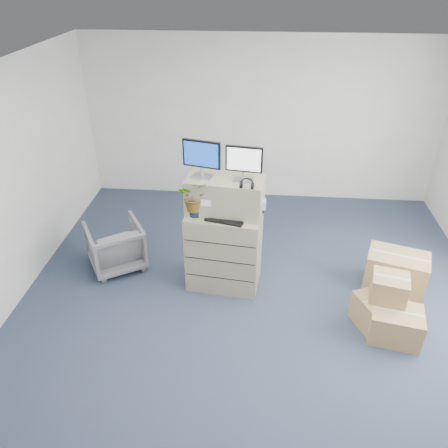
{
  "coord_description": "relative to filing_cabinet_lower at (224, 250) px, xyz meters",
  "views": [
    {
      "loc": [
        -0.01,
        -3.74,
        3.78
      ],
      "look_at": [
        -0.37,
        0.4,
        1.23
      ],
      "focal_mm": 35.0,
      "sensor_mm": 36.0,
      "label": 1
    }
  ],
  "objects": [
    {
      "name": "ground",
      "position": [
        0.41,
        -0.88,
        -0.54
      ],
      "size": [
        7.0,
        7.0,
        0.0
      ],
      "primitive_type": "plane",
      "color": "#29364B",
      "rests_on": "ground"
    },
    {
      "name": "wall_back",
      "position": [
        0.41,
        2.63,
        0.86
      ],
      "size": [
        6.0,
        0.02,
        2.8
      ],
      "primitive_type": "cube",
      "color": "beige",
      "rests_on": "ground"
    },
    {
      "name": "filing_cabinet_lower",
      "position": [
        0.0,
        0.0,
        0.0
      ],
      "size": [
        0.98,
        0.66,
        1.07
      ],
      "primitive_type": "cube",
      "rotation": [
        0.0,
        0.0,
        -0.11
      ],
      "color": "tan",
      "rests_on": "ground"
    },
    {
      "name": "filing_cabinet_upper",
      "position": [
        0.01,
        0.05,
        0.77
      ],
      "size": [
        0.97,
        0.56,
        0.46
      ],
      "primitive_type": "cube",
      "rotation": [
        0.0,
        0.0,
        -0.11
      ],
      "color": "tan",
      "rests_on": "filing_cabinet_lower"
    },
    {
      "name": "monitor_left",
      "position": [
        -0.27,
        0.07,
        1.25
      ],
      "size": [
        0.46,
        0.23,
        0.46
      ],
      "rotation": [
        0.0,
        0.0,
        -0.24
      ],
      "color": "#99999E",
      "rests_on": "filing_cabinet_upper"
    },
    {
      "name": "monitor_right",
      "position": [
        0.23,
        0.01,
        1.24
      ],
      "size": [
        0.43,
        0.19,
        0.43
      ],
      "rotation": [
        0.0,
        0.0,
        -0.14
      ],
      "color": "#99999E",
      "rests_on": "filing_cabinet_upper"
    },
    {
      "name": "headphones",
      "position": [
        0.27,
        -0.17,
        1.04
      ],
      "size": [
        0.16,
        0.04,
        0.16
      ],
      "primitive_type": "torus",
      "rotation": [
        1.57,
        0.0,
        -0.11
      ],
      "color": "black",
      "rests_on": "filing_cabinet_upper"
    },
    {
      "name": "keyboard",
      "position": [
        0.02,
        -0.15,
        0.55
      ],
      "size": [
        0.5,
        0.31,
        0.02
      ],
      "primitive_type": "cube",
      "rotation": [
        0.0,
        0.0,
        -0.25
      ],
      "color": "black",
      "rests_on": "filing_cabinet_lower"
    },
    {
      "name": "mouse",
      "position": [
        0.3,
        -0.11,
        0.56
      ],
      "size": [
        0.11,
        0.07,
        0.04
      ],
      "primitive_type": "ellipsoid",
      "rotation": [
        0.0,
        0.0,
        0.02
      ],
      "color": "silver",
      "rests_on": "filing_cabinet_lower"
    },
    {
      "name": "water_bottle",
      "position": [
        0.04,
        0.05,
        0.65
      ],
      "size": [
        0.07,
        0.07,
        0.23
      ],
      "primitive_type": "cylinder",
      "color": "#9C9FA5",
      "rests_on": "filing_cabinet_lower"
    },
    {
      "name": "phone_dock",
      "position": [
        -0.07,
        0.05,
        0.58
      ],
      "size": [
        0.07,
        0.06,
        0.14
      ],
      "rotation": [
        0.0,
        0.0,
        -0.11
      ],
      "color": "silver",
      "rests_on": "filing_cabinet_lower"
    },
    {
      "name": "external_drive",
      "position": [
        0.37,
        0.05,
        0.56
      ],
      "size": [
        0.23,
        0.2,
        0.06
      ],
      "primitive_type": "cube",
      "rotation": [
        0.0,
        0.0,
        -0.41
      ],
      "color": "black",
      "rests_on": "filing_cabinet_lower"
    },
    {
      "name": "tissue_box",
      "position": [
        0.37,
        0.1,
        0.64
      ],
      "size": [
        0.28,
        0.15,
        0.1
      ],
      "primitive_type": "cube",
      "rotation": [
        0.0,
        0.0,
        0.03
      ],
      "color": "#4585EC",
      "rests_on": "external_drive"
    },
    {
      "name": "potted_plant",
      "position": [
        -0.34,
        -0.08,
        0.77
      ],
      "size": [
        0.4,
        0.44,
        0.4
      ],
      "rotation": [
        0.0,
        0.0,
        -0.11
      ],
      "color": "#8DA484",
      "rests_on": "filing_cabinet_lower"
    },
    {
      "name": "office_chair",
      "position": [
        -1.55,
        0.26,
        -0.17
      ],
      "size": [
        0.95,
        0.94,
        0.73
      ],
      "primitive_type": "imported",
      "rotation": [
        0.0,
        0.0,
        3.69
      ],
      "color": "slate",
      "rests_on": "ground"
    },
    {
      "name": "cardboard_boxes",
      "position": [
        2.09,
        -0.35,
        -0.27
      ],
      "size": [
        1.1,
        1.51,
        0.7
      ],
      "color": "#A2834E",
      "rests_on": "ground"
    }
  ]
}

